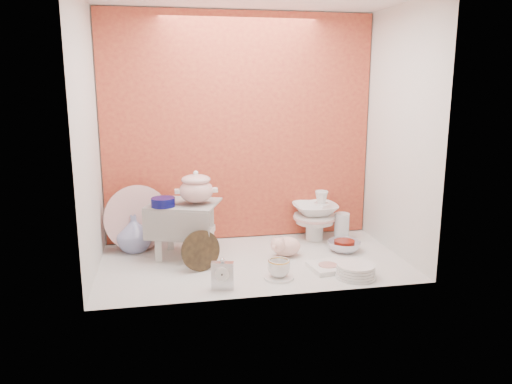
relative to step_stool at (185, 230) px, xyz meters
The scene contains 17 objects.
ground 0.46m from the step_stool, 23.42° to the right, with size 1.80×1.80×0.00m, color silver.
niche_shell 0.86m from the step_stool, ahead, with size 1.86×1.03×1.53m.
step_stool is the anchor object (origin of this frame).
soup_tureen 0.28m from the step_stool, 31.47° to the right, with size 0.24×0.24×0.20m, color white, non-canonical shape.
cobalt_bowl 0.24m from the step_stool, 150.28° to the right, with size 0.14×0.14×0.05m, color #0A0B4D.
floral_platter 0.34m from the step_stool, 148.15° to the left, with size 0.42×0.08×0.42m, color white, non-canonical shape.
blue_white_vase 0.35m from the step_stool, 153.79° to the left, with size 0.23×0.23×0.24m, color white.
lacquer_tray 0.27m from the step_stool, 73.99° to the right, with size 0.24×0.05×0.23m, color black, non-canonical shape.
mantel_clock 0.57m from the step_stool, 73.37° to the right, with size 0.11×0.04×0.17m, color silver.
plush_pig 0.63m from the step_stool, 11.56° to the right, with size 0.22×0.15×0.13m, color beige.
teacup_saucer 0.68m from the step_stool, 43.54° to the right, with size 0.16×0.16×0.01m, color white.
gold_rim_teacup 0.67m from the step_stool, 43.54° to the right, with size 0.12×0.12×0.10m, color white.
lattice_dish 0.89m from the step_stool, 26.10° to the right, with size 0.19×0.19×0.03m, color white.
dinner_plate_stack 1.05m from the step_stool, 29.99° to the right, with size 0.22×0.22×0.07m, color white.
crystal_bowl 1.01m from the step_stool, ahead, with size 0.21×0.21×0.07m, color silver.
clear_glass_vase 1.05m from the step_stool, ahead, with size 0.10×0.10×0.20m, color silver.
porcelain_tower 0.90m from the step_stool, 10.83° to the left, with size 0.30×0.30×0.34m, color white, non-canonical shape.
Camera 1 is at (-0.51, -2.74, 1.04)m, focal length 34.53 mm.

